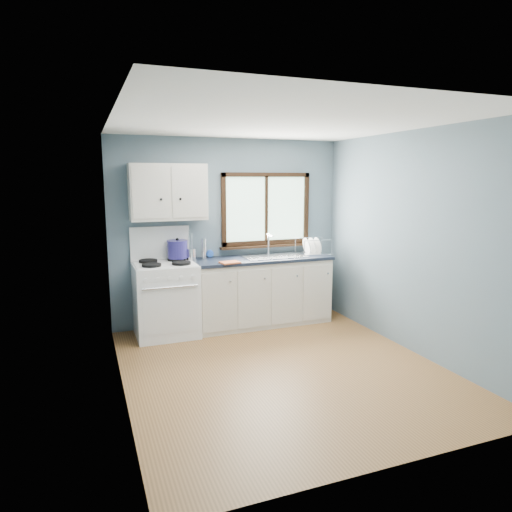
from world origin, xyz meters
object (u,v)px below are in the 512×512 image
object	(u,v)px
sink	(274,261)
thermos	(204,249)
stockpot	(177,249)
dish_rack	(313,249)
skillet	(177,256)
gas_range	(166,297)
utensil_crock	(191,254)
base_cabinets	(261,294)

from	to	relation	value
sink	thermos	xyz separation A→B (m)	(-0.94, 0.14, 0.20)
stockpot	sink	bearing A→B (deg)	-5.46
stockpot	thermos	xyz separation A→B (m)	(0.35, 0.01, -0.02)
stockpot	dish_rack	size ratio (longest dim) A/B	0.64
sink	skillet	world-z (taller)	sink
skillet	stockpot	xyz separation A→B (m)	(-0.00, -0.02, 0.09)
gas_range	thermos	distance (m)	0.80
utensil_crock	thermos	size ratio (longest dim) A/B	1.45
stockpot	utensil_crock	distance (m)	0.19
stockpot	dish_rack	xyz separation A→B (m)	(1.90, -0.10, -0.10)
thermos	sink	bearing A→B (deg)	-8.36
stockpot	utensil_crock	bearing A→B (deg)	-7.30
gas_range	stockpot	bearing A→B (deg)	35.99
skillet	dish_rack	size ratio (longest dim) A/B	0.75
skillet	stockpot	size ratio (longest dim) A/B	1.17
skillet	utensil_crock	world-z (taller)	utensil_crock
utensil_crock	stockpot	bearing A→B (deg)	172.70
base_cabinets	skillet	xyz separation A→B (m)	(-1.11, 0.14, 0.57)
dish_rack	sink	bearing A→B (deg)	-175.01
gas_range	base_cabinets	bearing A→B (deg)	0.82
base_cabinets	thermos	world-z (taller)	thermos
skillet	gas_range	bearing A→B (deg)	-143.57
gas_range	utensil_crock	size ratio (longest dim) A/B	3.44
thermos	stockpot	bearing A→B (deg)	-177.56
sink	skillet	bearing A→B (deg)	173.66
gas_range	base_cabinets	world-z (taller)	gas_range
base_cabinets	utensil_crock	world-z (taller)	utensil_crock
utensil_crock	thermos	bearing A→B (deg)	11.80
stockpot	utensil_crock	world-z (taller)	utensil_crock
gas_range	thermos	bearing A→B (deg)	16.02
gas_range	utensil_crock	distance (m)	0.64
sink	utensil_crock	bearing A→B (deg)	174.82
utensil_crock	gas_range	bearing A→B (deg)	-162.00
utensil_crock	dish_rack	size ratio (longest dim) A/B	0.87
base_cabinets	dish_rack	world-z (taller)	dish_rack
sink	stockpot	bearing A→B (deg)	174.54
utensil_crock	dish_rack	world-z (taller)	utensil_crock
gas_range	skillet	xyz separation A→B (m)	(0.20, 0.16, 0.49)
gas_range	thermos	size ratio (longest dim) A/B	4.98
skillet	thermos	bearing A→B (deg)	-4.02
gas_range	stockpot	world-z (taller)	gas_range
gas_range	thermos	xyz separation A→B (m)	(0.54, 0.16, 0.56)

